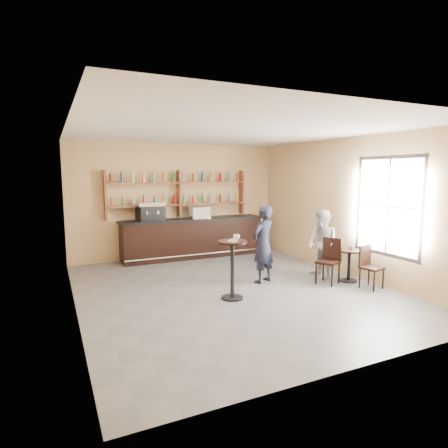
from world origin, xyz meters
name	(u,v)px	position (x,y,z in m)	size (l,w,h in m)	color
floor	(232,289)	(0.00, 0.00, 0.00)	(7.00, 7.00, 0.00)	slate
ceiling	(232,131)	(0.00, 0.00, 3.20)	(7.00, 7.00, 0.00)	white
wall_back	(178,201)	(0.00, 3.50, 1.60)	(7.00, 7.00, 0.00)	tan
wall_front	(364,240)	(0.00, -3.50, 1.60)	(7.00, 7.00, 0.00)	tan
wall_left	(71,220)	(-3.00, 0.00, 1.60)	(7.00, 7.00, 0.00)	tan
wall_right	(346,207)	(3.00, 0.00, 1.60)	(7.00, 7.00, 0.00)	tan
window_pane	(388,206)	(2.99, -1.20, 1.70)	(2.00, 2.00, 0.00)	white
window_frame	(388,206)	(2.99, -1.20, 1.70)	(0.04, 1.70, 2.10)	black
shelf_unit	(179,194)	(0.00, 3.37, 1.81)	(4.00, 0.26, 1.40)	brown
liquor_bottles	(179,188)	(0.00, 3.37, 1.98)	(3.68, 0.10, 1.00)	#8C5919
bar_counter	(193,238)	(0.33, 3.15, 0.56)	(4.12, 0.80, 1.12)	black
espresso_machine	(150,211)	(-0.88, 3.15, 1.36)	(0.69, 0.45, 0.49)	black
pastry_case	(199,212)	(0.53, 3.15, 1.27)	(0.53, 0.42, 0.32)	silver
pedestal_table	(232,270)	(-0.25, -0.53, 0.56)	(0.54, 0.54, 1.12)	black
napkin	(232,241)	(-0.25, -0.53, 1.12)	(0.15, 0.15, 0.00)	white
donut	(233,240)	(-0.24, -0.54, 1.14)	(0.11, 0.11, 0.04)	#B96E43
cup_pedestal	(237,237)	(-0.11, -0.43, 1.17)	(0.13, 0.13, 0.10)	white
man_main	(263,244)	(0.84, 0.16, 0.85)	(0.62, 0.41, 1.70)	black
cafe_table	(349,265)	(2.60, -0.59, 0.36)	(0.57, 0.57, 0.72)	black
cup_cafe	(351,247)	(2.65, -0.59, 0.77)	(0.11, 0.11, 0.10)	white
chair_west	(328,261)	(2.05, -0.54, 0.49)	(0.43, 0.43, 0.98)	black
chair_south	(372,267)	(2.65, -1.19, 0.45)	(0.39, 0.39, 0.89)	black
patron_second	(322,244)	(2.23, -0.11, 0.79)	(0.76, 0.60, 1.57)	#9D9EA3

